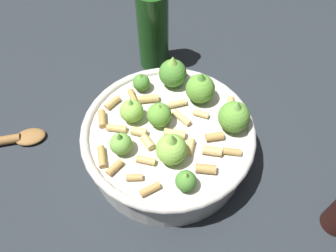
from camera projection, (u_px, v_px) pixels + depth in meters
ground_plane at (168, 154)px, 0.55m from camera, size 2.40×2.40×0.00m
cooking_pan at (169, 137)px, 0.51m from camera, size 0.27×0.27×0.13m
olive_oil_bottle at (153, 28)px, 0.62m from camera, size 0.06×0.06×0.21m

